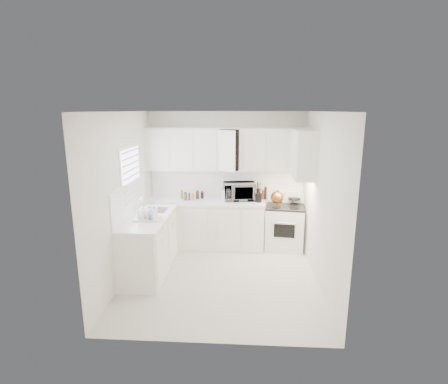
# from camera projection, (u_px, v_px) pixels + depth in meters

# --- Properties ---
(floor) EXTENTS (3.20, 3.20, 0.00)m
(floor) POSITION_uv_depth(u_px,v_px,m) (221.00, 278.00, 5.54)
(floor) COLOR silver
(floor) RESTS_ON ground
(ceiling) EXTENTS (3.20, 3.20, 0.00)m
(ceiling) POSITION_uv_depth(u_px,v_px,m) (221.00, 111.00, 4.94)
(ceiling) COLOR white
(ceiling) RESTS_ON ground
(wall_back) EXTENTS (3.00, 0.00, 3.00)m
(wall_back) POSITION_uv_depth(u_px,v_px,m) (227.00, 179.00, 6.80)
(wall_back) COLOR white
(wall_back) RESTS_ON ground
(wall_front) EXTENTS (3.00, 0.00, 3.00)m
(wall_front) POSITION_uv_depth(u_px,v_px,m) (211.00, 237.00, 3.69)
(wall_front) COLOR white
(wall_front) RESTS_ON ground
(wall_left) EXTENTS (0.00, 3.20, 3.20)m
(wall_left) POSITION_uv_depth(u_px,v_px,m) (124.00, 198.00, 5.33)
(wall_left) COLOR white
(wall_left) RESTS_ON ground
(wall_right) EXTENTS (0.00, 3.20, 3.20)m
(wall_right) POSITION_uv_depth(u_px,v_px,m) (322.00, 201.00, 5.15)
(wall_right) COLOR white
(wall_right) RESTS_ON ground
(window_blinds) EXTENTS (0.06, 0.96, 1.06)m
(window_blinds) POSITION_uv_depth(u_px,v_px,m) (132.00, 178.00, 5.61)
(window_blinds) COLOR white
(window_blinds) RESTS_ON wall_left
(lower_cabinets_back) EXTENTS (2.22, 0.60, 0.90)m
(lower_cabinets_back) POSITION_uv_depth(u_px,v_px,m) (206.00, 225.00, 6.72)
(lower_cabinets_back) COLOR white
(lower_cabinets_back) RESTS_ON floor
(lower_cabinets_left) EXTENTS (0.60, 1.60, 0.90)m
(lower_cabinets_left) POSITION_uv_depth(u_px,v_px,m) (150.00, 245.00, 5.70)
(lower_cabinets_left) COLOR white
(lower_cabinets_left) RESTS_ON floor
(countertop_back) EXTENTS (2.24, 0.64, 0.05)m
(countertop_back) POSITION_uv_depth(u_px,v_px,m) (206.00, 201.00, 6.60)
(countertop_back) COLOR white
(countertop_back) RESTS_ON lower_cabinets_back
(countertop_left) EXTENTS (0.64, 1.62, 0.05)m
(countertop_left) POSITION_uv_depth(u_px,v_px,m) (149.00, 218.00, 5.59)
(countertop_left) COLOR white
(countertop_left) RESTS_ON lower_cabinets_left
(backsplash_back) EXTENTS (2.98, 0.02, 0.55)m
(backsplash_back) POSITION_uv_depth(u_px,v_px,m) (227.00, 183.00, 6.80)
(backsplash_back) COLOR white
(backsplash_back) RESTS_ON wall_back
(backsplash_left) EXTENTS (0.02, 1.60, 0.55)m
(backsplash_left) POSITION_uv_depth(u_px,v_px,m) (129.00, 199.00, 5.54)
(backsplash_left) COLOR white
(backsplash_left) RESTS_ON wall_left
(upper_cabinets_back) EXTENTS (3.00, 0.33, 0.80)m
(upper_cabinets_back) POSITION_uv_depth(u_px,v_px,m) (226.00, 170.00, 6.59)
(upper_cabinets_back) COLOR white
(upper_cabinets_back) RESTS_ON wall_back
(upper_cabinets_right) EXTENTS (0.33, 0.90, 0.80)m
(upper_cabinets_right) POSITION_uv_depth(u_px,v_px,m) (302.00, 177.00, 5.91)
(upper_cabinets_right) COLOR white
(upper_cabinets_right) RESTS_ON wall_right
(sink) EXTENTS (0.42, 0.38, 0.30)m
(sink) POSITION_uv_depth(u_px,v_px,m) (154.00, 203.00, 5.90)
(sink) COLOR gray
(sink) RESTS_ON countertop_left
(stove) EXTENTS (0.78, 0.67, 1.09)m
(stove) POSITION_uv_depth(u_px,v_px,m) (285.00, 221.00, 6.62)
(stove) COLOR white
(stove) RESTS_ON floor
(tea_kettle) EXTENTS (0.31, 0.27, 0.27)m
(tea_kettle) POSITION_uv_depth(u_px,v_px,m) (277.00, 196.00, 6.35)
(tea_kettle) COLOR brown
(tea_kettle) RESTS_ON stove
(frying_pan) EXTENTS (0.32, 0.44, 0.04)m
(frying_pan) POSITION_uv_depth(u_px,v_px,m) (294.00, 198.00, 6.67)
(frying_pan) COLOR black
(frying_pan) RESTS_ON stove
(microwave) EXTENTS (0.63, 0.40, 0.40)m
(microwave) POSITION_uv_depth(u_px,v_px,m) (239.00, 189.00, 6.57)
(microwave) COLOR gray
(microwave) RESTS_ON countertop_back
(rice_cooker) EXTENTS (0.26, 0.26, 0.25)m
(rice_cooker) POSITION_uv_depth(u_px,v_px,m) (227.00, 194.00, 6.54)
(rice_cooker) COLOR white
(rice_cooker) RESTS_ON countertop_back
(paper_towel) EXTENTS (0.12, 0.12, 0.27)m
(paper_towel) POSITION_uv_depth(u_px,v_px,m) (228.00, 191.00, 6.71)
(paper_towel) COLOR white
(paper_towel) RESTS_ON countertop_back
(utensil_crock) EXTENTS (0.17, 0.17, 0.40)m
(utensil_crock) POSITION_uv_depth(u_px,v_px,m) (259.00, 192.00, 6.40)
(utensil_crock) COLOR black
(utensil_crock) RESTS_ON countertop_back
(dish_rack) EXTENTS (0.40, 0.30, 0.21)m
(dish_rack) POSITION_uv_depth(u_px,v_px,m) (147.00, 213.00, 5.38)
(dish_rack) COLOR white
(dish_rack) RESTS_ON countertop_left
(spice_left_0) EXTENTS (0.06, 0.06, 0.13)m
(spice_left_0) POSITION_uv_depth(u_px,v_px,m) (183.00, 195.00, 6.74)
(spice_left_0) COLOR olive
(spice_left_0) RESTS_ON countertop_back
(spice_left_1) EXTENTS (0.06, 0.06, 0.13)m
(spice_left_1) POSITION_uv_depth(u_px,v_px,m) (186.00, 196.00, 6.65)
(spice_left_1) COLOR #216439
(spice_left_1) RESTS_ON countertop_back
(spice_left_2) EXTENTS (0.06, 0.06, 0.13)m
(spice_left_2) POSITION_uv_depth(u_px,v_px,m) (190.00, 195.00, 6.73)
(spice_left_2) COLOR red
(spice_left_2) RESTS_ON countertop_back
(spice_left_3) EXTENTS (0.06, 0.06, 0.13)m
(spice_left_3) POSITION_uv_depth(u_px,v_px,m) (194.00, 196.00, 6.64)
(spice_left_3) COLOR orange
(spice_left_3) RESTS_ON countertop_back
(spice_left_4) EXTENTS (0.06, 0.06, 0.13)m
(spice_left_4) POSITION_uv_depth(u_px,v_px,m) (198.00, 195.00, 6.72)
(spice_left_4) COLOR #5C211A
(spice_left_4) RESTS_ON countertop_back
(spice_left_5) EXTENTS (0.06, 0.06, 0.13)m
(spice_left_5) POSITION_uv_depth(u_px,v_px,m) (201.00, 196.00, 6.63)
(spice_left_5) COLOR black
(spice_left_5) RESTS_ON countertop_back
(sauce_right_0) EXTENTS (0.06, 0.06, 0.19)m
(sauce_right_0) POSITION_uv_depth(u_px,v_px,m) (256.00, 194.00, 6.68)
(sauce_right_0) COLOR red
(sauce_right_0) RESTS_ON countertop_back
(sauce_right_1) EXTENTS (0.06, 0.06, 0.19)m
(sauce_right_1) POSITION_uv_depth(u_px,v_px,m) (259.00, 194.00, 6.62)
(sauce_right_1) COLOR orange
(sauce_right_1) RESTS_ON countertop_back
(sauce_right_2) EXTENTS (0.06, 0.06, 0.19)m
(sauce_right_2) POSITION_uv_depth(u_px,v_px,m) (262.00, 194.00, 6.68)
(sauce_right_2) COLOR #5C211A
(sauce_right_2) RESTS_ON countertop_back
(sauce_right_3) EXTENTS (0.06, 0.06, 0.19)m
(sauce_right_3) POSITION_uv_depth(u_px,v_px,m) (265.00, 195.00, 6.62)
(sauce_right_3) COLOR black
(sauce_right_3) RESTS_ON countertop_back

